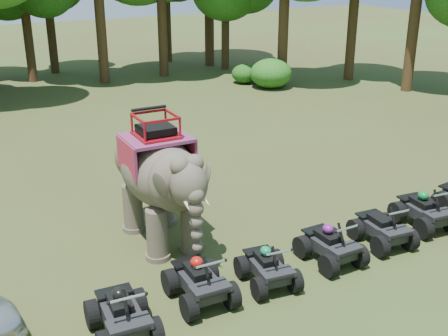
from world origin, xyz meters
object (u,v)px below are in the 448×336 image
at_px(elephant, 159,179).
at_px(atv_1, 200,276).
at_px(atv_5, 426,206).
at_px(atv_2, 268,263).
at_px(atv_4, 383,224).
at_px(atv_3, 331,240).
at_px(atv_0, 122,309).

distance_m(elephant, atv_1, 3.29).
distance_m(elephant, atv_5, 7.50).
xyz_separation_m(atv_2, atv_5, (5.52, 0.19, 0.07)).
xyz_separation_m(elephant, atv_1, (-0.46, -3.05, -1.16)).
bearing_deg(atv_4, atv_2, -172.47).
bearing_deg(elephant, atv_3, -43.19).
distance_m(atv_1, atv_4, 5.43).
height_order(atv_0, atv_1, atv_0).
relative_size(elephant, atv_5, 2.49).
bearing_deg(atv_3, atv_4, 1.36).
distance_m(elephant, atv_2, 3.70).
relative_size(atv_1, atv_2, 1.11).
bearing_deg(atv_2, elephant, 119.57).
bearing_deg(atv_2, atv_3, 10.57).
height_order(elephant, atv_2, elephant).
xyz_separation_m(atv_2, atv_3, (1.94, 0.05, 0.03)).
relative_size(atv_3, atv_5, 0.95).
xyz_separation_m(atv_3, atv_4, (1.80, 0.01, -0.00)).
xyz_separation_m(atv_0, atv_1, (1.93, 0.31, -0.01)).
xyz_separation_m(atv_2, atv_4, (3.75, 0.06, 0.03)).
distance_m(atv_3, atv_4, 1.80).
xyz_separation_m(elephant, atv_4, (4.97, -3.21, -1.19)).
bearing_deg(atv_0, atv_1, 14.86).
height_order(atv_0, atv_4, atv_0).
xyz_separation_m(atv_0, atv_4, (7.36, 0.14, -0.04)).
height_order(atv_3, atv_5, atv_5).
height_order(atv_0, atv_2, atv_0).
bearing_deg(atv_4, atv_5, 10.77).
relative_size(atv_1, atv_4, 1.05).
bearing_deg(atv_1, atv_4, 2.03).
bearing_deg(atv_3, atv_5, 3.28).
distance_m(atv_4, atv_5, 1.78).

